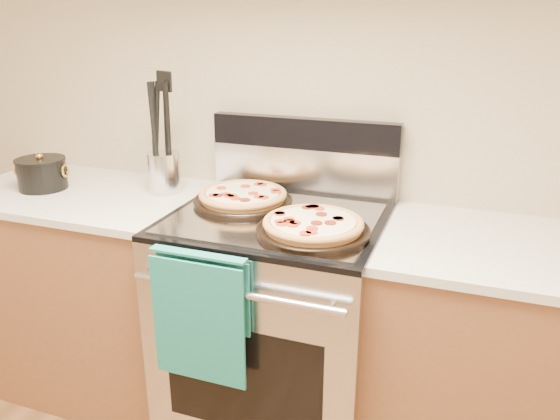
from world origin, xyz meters
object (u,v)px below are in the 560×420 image
(range_body, at_px, (277,330))
(pepperoni_pizza_back, at_px, (243,197))
(utensil_crock, at_px, (164,172))
(saucepan, at_px, (42,175))
(pepperoni_pizza_front, at_px, (313,226))

(range_body, bearing_deg, pepperoni_pizza_back, 156.76)
(range_body, distance_m, utensil_crock, 0.78)
(pepperoni_pizza_back, xyz_separation_m, saucepan, (-0.88, -0.07, 0.02))
(utensil_crock, relative_size, saucepan, 0.86)
(pepperoni_pizza_back, bearing_deg, range_body, -23.24)
(range_body, xyz_separation_m, pepperoni_pizza_back, (-0.16, 0.07, 0.50))
(pepperoni_pizza_front, xyz_separation_m, utensil_crock, (-0.71, 0.26, 0.04))
(range_body, bearing_deg, saucepan, 179.97)
(pepperoni_pizza_front, distance_m, saucepan, 1.23)
(utensil_crock, height_order, saucepan, utensil_crock)
(saucepan, bearing_deg, range_body, -0.03)
(pepperoni_pizza_front, relative_size, saucepan, 1.88)
(pepperoni_pizza_back, relative_size, utensil_crock, 2.21)
(pepperoni_pizza_front, bearing_deg, utensil_crock, 159.91)
(pepperoni_pizza_back, distance_m, utensil_crock, 0.39)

